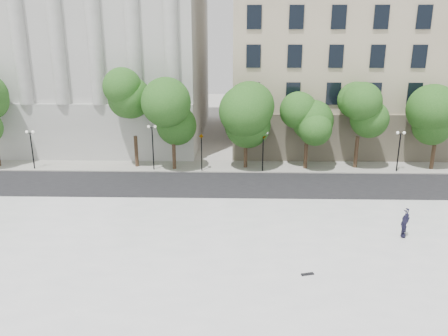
{
  "coord_description": "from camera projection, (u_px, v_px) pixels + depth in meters",
  "views": [
    {
      "loc": [
        2.2,
        -17.92,
        12.72
      ],
      "look_at": [
        1.52,
        10.0,
        4.16
      ],
      "focal_mm": 35.0,
      "sensor_mm": 36.0,
      "label": 1
    }
  ],
  "objects": [
    {
      "name": "traffic_light_west",
      "position": [
        201.0,
        134.0,
        41.14
      ],
      "size": [
        0.69,
        1.93,
        4.26
      ],
      "color": "black",
      "rests_on": "ground"
    },
    {
      "name": "ground",
      "position": [
        187.0,
        312.0,
        20.9
      ],
      "size": [
        160.0,
        160.0,
        0.0
      ],
      "primitive_type": "plane",
      "color": "#B6B3AC",
      "rests_on": "ground"
    },
    {
      "name": "building_west",
      "position": [
        81.0,
        33.0,
        54.4
      ],
      "size": [
        31.5,
        27.65,
        25.6
      ],
      "color": "beige",
      "rests_on": "ground"
    },
    {
      "name": "plaza",
      "position": [
        193.0,
        275.0,
        23.7
      ],
      "size": [
        44.0,
        22.0,
        0.45
      ],
      "primitive_type": "cube",
      "color": "white",
      "rests_on": "ground"
    },
    {
      "name": "lamp_posts",
      "position": [
        210.0,
        142.0,
        41.67
      ],
      "size": [
        36.16,
        0.28,
        4.51
      ],
      "color": "black",
      "rests_on": "ground"
    },
    {
      "name": "far_sidewalk",
      "position": [
        212.0,
        166.0,
        43.82
      ],
      "size": [
        60.0,
        4.0,
        0.12
      ],
      "primitive_type": "cube",
      "color": "#B0AEA2",
      "rests_on": "ground"
    },
    {
      "name": "traffic_light_east",
      "position": [
        263.0,
        135.0,
        41.02
      ],
      "size": [
        0.99,
        1.74,
        4.2
      ],
      "color": "black",
      "rests_on": "ground"
    },
    {
      "name": "building_east",
      "position": [
        378.0,
        48.0,
        54.36
      ],
      "size": [
        36.0,
        26.15,
        23.0
      ],
      "color": "#C5B596",
      "rests_on": "ground"
    },
    {
      "name": "street",
      "position": [
        209.0,
        186.0,
        38.1
      ],
      "size": [
        60.0,
        8.0,
        0.02
      ],
      "primitive_type": "cube",
      "color": "black",
      "rests_on": "ground"
    },
    {
      "name": "street_trees",
      "position": [
        235.0,
        116.0,
        41.74
      ],
      "size": [
        47.36,
        5.05,
        8.13
      ],
      "color": "#382619",
      "rests_on": "ground"
    },
    {
      "name": "person_lying",
      "position": [
        403.0,
        234.0,
        27.47
      ],
      "size": [
        1.85,
        1.85,
        0.52
      ],
      "primitive_type": "imported",
      "rotation": [
        -1.54,
        0.0,
        0.78
      ],
      "color": "black",
      "rests_on": "plaza"
    },
    {
      "name": "skateboard",
      "position": [
        307.0,
        274.0,
        23.27
      ],
      "size": [
        0.72,
        0.35,
        0.07
      ],
      "primitive_type": "cube",
      "rotation": [
        0.0,
        0.0,
        0.26
      ],
      "color": "black",
      "rests_on": "plaza"
    }
  ]
}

